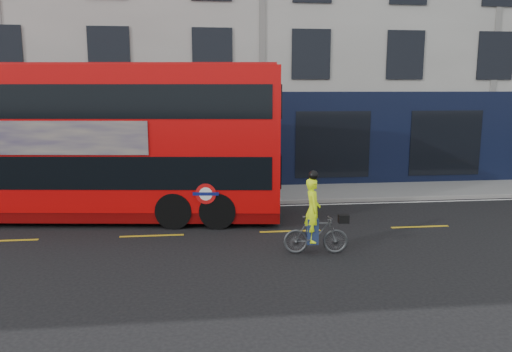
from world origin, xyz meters
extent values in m
plane|color=black|center=(0.00, 0.00, 0.00)|extent=(120.00, 120.00, 0.00)
cube|color=gray|center=(0.00, 6.50, 0.06)|extent=(60.00, 3.00, 0.12)
cube|color=gray|center=(0.00, 5.00, 0.07)|extent=(60.00, 0.12, 0.13)
cube|color=#B6B4AC|center=(0.00, 13.00, 7.50)|extent=(50.00, 10.00, 15.00)
cube|color=black|center=(0.00, 7.98, 2.00)|extent=(50.00, 0.08, 4.00)
cube|color=silver|center=(0.00, 4.70, 0.00)|extent=(58.00, 0.10, 0.01)
cube|color=red|center=(-6.06, 3.80, 2.65)|extent=(12.26, 4.22, 4.31)
cube|color=#640404|center=(-6.06, 3.80, 0.33)|extent=(12.25, 4.17, 0.33)
cube|color=black|center=(-6.06, 3.80, 1.69)|extent=(11.79, 4.20, 0.98)
cube|color=black|center=(-6.06, 3.80, 3.77)|extent=(11.79, 4.20, 0.98)
cube|color=#A60B0B|center=(-6.06, 3.80, 4.83)|extent=(12.01, 4.09, 0.09)
cube|color=black|center=(-0.08, 3.04, 1.69)|extent=(0.35, 2.44, 0.98)
cube|color=black|center=(-0.08, 3.04, 3.77)|extent=(0.35, 2.44, 0.98)
cube|color=tan|center=(-7.32, 2.55, 2.73)|extent=(6.50, 0.87, 0.98)
cylinder|color=red|center=(-2.44, 1.93, 1.09)|extent=(0.61, 0.10, 0.61)
cylinder|color=white|center=(-2.45, 1.93, 1.09)|extent=(0.39, 0.07, 0.39)
cube|color=#0C1459|center=(-2.45, 1.92, 1.09)|extent=(0.76, 0.12, 0.10)
cylinder|color=black|center=(-1.94, 3.28, 0.55)|extent=(1.43, 2.89, 1.09)
cylinder|color=black|center=(-3.24, 3.44, 0.55)|extent=(1.43, 2.89, 1.09)
imported|color=#404244|center=(0.27, -0.55, 0.49)|extent=(1.68, 0.61, 0.99)
imported|color=#C6E90F|center=(0.18, -0.54, 1.14)|extent=(0.44, 0.62, 1.62)
cube|color=black|center=(0.96, -0.61, 0.91)|extent=(0.28, 0.23, 0.21)
cube|color=#1C284B|center=(0.18, -0.54, 0.61)|extent=(0.31, 0.38, 0.65)
sphere|color=black|center=(0.18, -0.54, 2.02)|extent=(0.24, 0.24, 0.24)
camera|label=1|loc=(-2.64, -12.43, 4.15)|focal=35.00mm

